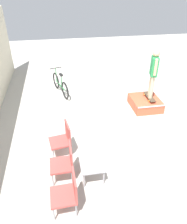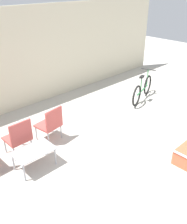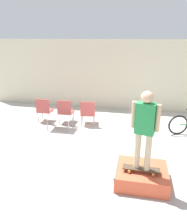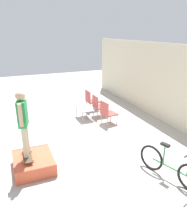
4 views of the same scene
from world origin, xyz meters
name	(u,v)px [view 3 (image 3 of 4)]	position (x,y,z in m)	size (l,w,h in m)	color
ground_plane	(97,156)	(0.00, 0.00, 0.00)	(24.00, 24.00, 0.00)	#B7B2A8
house_wall_back	(116,75)	(0.00, 4.35, 1.50)	(12.00, 0.06, 3.00)	beige
skate_ramp_box	(141,175)	(1.17, -0.91, 0.18)	(1.15, 0.99, 0.37)	#DB5638
skateboard_on_ramp	(141,169)	(1.15, -1.04, 0.43)	(0.80, 0.28, 0.07)	#473828
person_skater	(145,125)	(1.15, -1.04, 1.44)	(0.56, 0.29, 1.69)	#C6B793
coffee_table	(60,119)	(-1.62, 1.55, 0.38)	(0.86, 0.55, 0.44)	#9E9EA3
patio_chair_left	(44,109)	(-2.46, 2.16, 0.50)	(0.54, 0.54, 0.92)	#99999E
patio_chair_center	(65,110)	(-1.62, 2.16, 0.50)	(0.53, 0.53, 0.92)	#99999E
patio_chair_right	(88,112)	(-0.76, 2.16, 0.50)	(0.59, 0.59, 0.92)	#99999E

